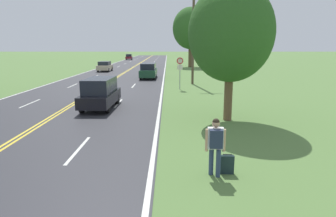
{
  "coord_description": "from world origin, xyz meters",
  "views": [
    {
      "loc": [
        6.21,
        -2.93,
        3.74
      ],
      "look_at": [
        6.24,
        10.96,
        0.83
      ],
      "focal_mm": 32.0,
      "sensor_mm": 36.0,
      "label": 1
    }
  ],
  "objects": [
    {
      "name": "car_black_van_nearest",
      "position": [
        2.1,
        15.01,
        0.96
      ],
      "size": [
        1.82,
        4.39,
        1.84
      ],
      "rotation": [
        0.0,
        0.0,
        -1.6
      ],
      "color": "black",
      "rests_on": "ground"
    },
    {
      "name": "car_dark_green_van_approaching",
      "position": [
        3.92,
        32.2,
        0.93
      ],
      "size": [
        1.86,
        4.87,
        1.77
      ],
      "rotation": [
        0.0,
        0.0,
        -1.58
      ],
      "color": "black",
      "rests_on": "ground"
    },
    {
      "name": "car_champagne_sedan_mid_near",
      "position": [
        -3.24,
        42.06,
        0.76
      ],
      "size": [
        1.76,
        4.06,
        1.48
      ],
      "rotation": [
        0.0,
        0.0,
        1.56
      ],
      "color": "black",
      "rests_on": "ground"
    },
    {
      "name": "tree_left_verge",
      "position": [
        9.27,
        12.04,
        4.35
      ],
      "size": [
        4.17,
        4.17,
        6.76
      ],
      "color": "brown",
      "rests_on": "ground"
    },
    {
      "name": "utility_pole_midground",
      "position": [
        8.65,
        26.89,
        5.07
      ],
      "size": [
        1.8,
        0.24,
        9.83
      ],
      "color": "brown",
      "rests_on": "ground"
    },
    {
      "name": "car_maroon_hatchback_mid_far",
      "position": [
        -4.61,
        81.03,
        0.81
      ],
      "size": [
        1.88,
        3.65,
        1.53
      ],
      "rotation": [
        0.0,
        0.0,
        1.62
      ],
      "color": "black",
      "rests_on": "ground"
    },
    {
      "name": "traffic_sign",
      "position": [
        7.25,
        23.13,
        2.1
      ],
      "size": [
        0.6,
        0.1,
        2.78
      ],
      "color": "gray",
      "rests_on": "ground"
    },
    {
      "name": "tree_mid_treeline",
      "position": [
        10.21,
        51.87,
        6.78
      ],
      "size": [
        6.35,
        6.35,
        10.46
      ],
      "color": "brown",
      "rests_on": "ground"
    },
    {
      "name": "suitcase",
      "position": [
        7.97,
        5.43,
        0.28
      ],
      "size": [
        0.41,
        0.16,
        0.61
      ],
      "rotation": [
        0.0,
        0.0,
        1.53
      ],
      "color": "#19282D",
      "rests_on": "ground"
    },
    {
      "name": "hitchhiker_person",
      "position": [
        7.57,
        5.24,
        1.06
      ],
      "size": [
        0.59,
        0.43,
        1.73
      ],
      "rotation": [
        0.0,
        0.0,
        1.53
      ],
      "color": "navy",
      "rests_on": "ground"
    }
  ]
}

